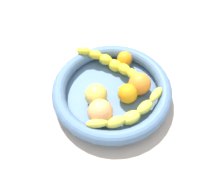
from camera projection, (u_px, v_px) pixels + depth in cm
name	position (u px, v px, depth cm)	size (l,w,h in cm)	color
kitchen_counter	(112.00, 98.00, 73.57)	(120.00, 120.00, 3.00)	#B4A595
fruit_bowl	(112.00, 90.00, 70.04)	(35.73, 35.73, 5.61)	slate
banana_draped_left	(114.00, 65.00, 73.72)	(22.71, 15.19, 5.82)	yellow
banana_draped_right	(130.00, 114.00, 63.41)	(21.53, 14.70, 5.15)	yellow
orange_front	(140.00, 84.00, 68.85)	(6.77, 6.77, 6.77)	orange
orange_mid_left	(125.00, 59.00, 76.07)	(5.03, 5.03, 5.03)	orange
orange_mid_right	(128.00, 94.00, 67.34)	(5.86, 5.86, 5.86)	orange
apple_yellow	(96.00, 95.00, 66.59)	(6.61, 6.61, 6.61)	#E4C351
peach_blush	(100.00, 112.00, 63.03)	(7.03, 7.03, 7.03)	#F9A45F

